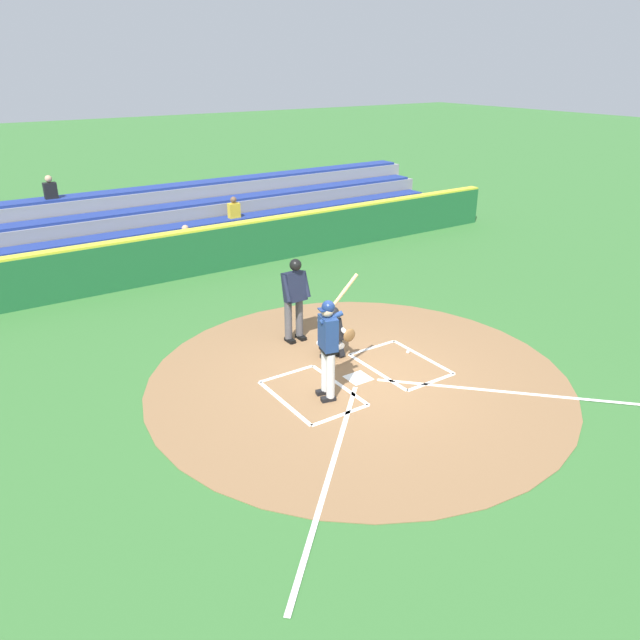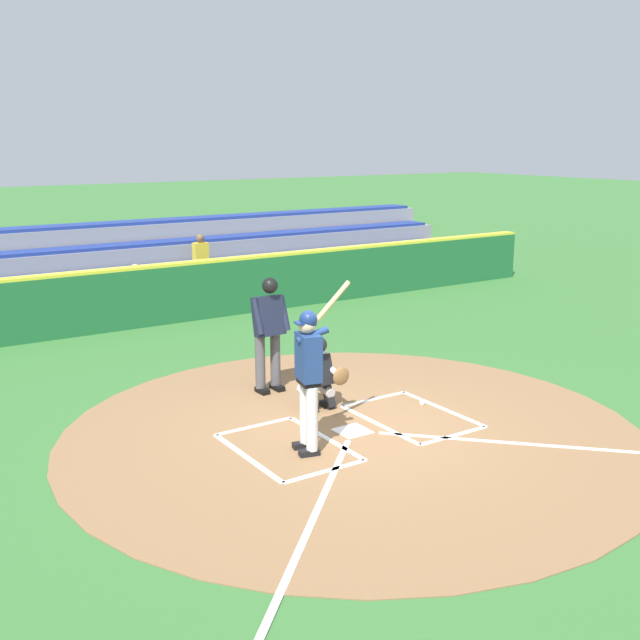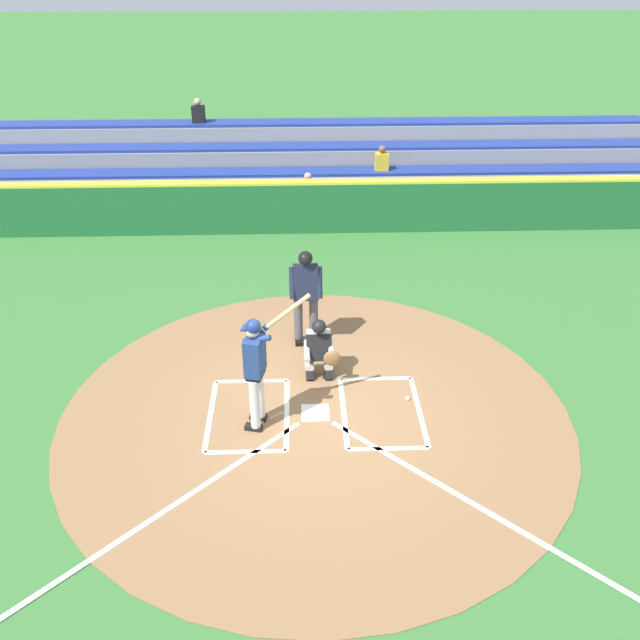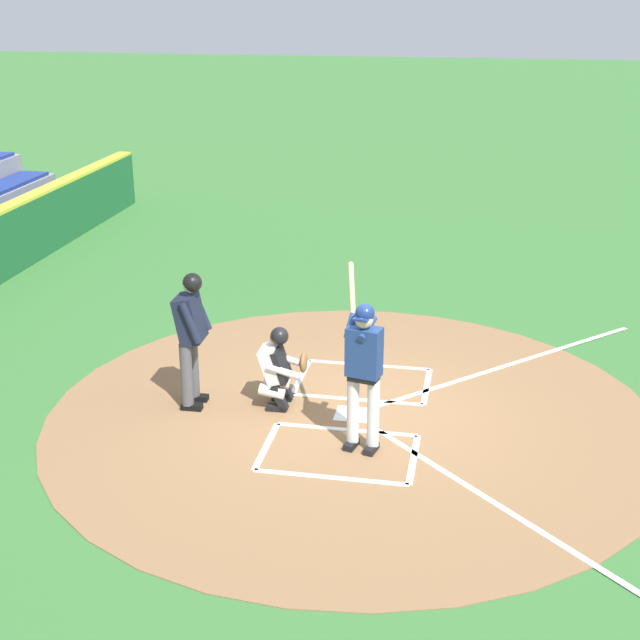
{
  "view_description": "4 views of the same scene",
  "coord_description": "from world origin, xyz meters",
  "px_view_note": "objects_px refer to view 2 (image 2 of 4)",
  "views": [
    {
      "loc": [
        6.33,
        8.17,
        5.61
      ],
      "look_at": [
        0.56,
        -0.48,
        1.18
      ],
      "focal_mm": 34.33,
      "sensor_mm": 36.0,
      "label": 1
    },
    {
      "loc": [
        5.87,
        8.11,
        3.96
      ],
      "look_at": [
        -0.29,
        -1.27,
        1.3
      ],
      "focal_mm": 43.3,
      "sensor_mm": 36.0,
      "label": 2
    },
    {
      "loc": [
        0.22,
        8.65,
        6.67
      ],
      "look_at": [
        -0.12,
        -1.28,
        0.96
      ],
      "focal_mm": 38.49,
      "sensor_mm": 36.0,
      "label": 3
    },
    {
      "loc": [
        10.6,
        1.55,
        5.34
      ],
      "look_at": [
        -0.23,
        -0.47,
        1.22
      ],
      "focal_mm": 50.86,
      "sensor_mm": 36.0,
      "label": 4
    }
  ],
  "objects_px": {
    "batter": "(309,370)",
    "baseball": "(422,403)",
    "catcher": "(319,372)",
    "plate_umpire": "(269,327)"
  },
  "relations": [
    {
      "from": "batter",
      "to": "baseball",
      "type": "xyz_separation_m",
      "value": [
        -2.38,
        -0.54,
        -1.06
      ]
    },
    {
      "from": "batter",
      "to": "plate_umpire",
      "type": "height_order",
      "value": "batter"
    },
    {
      "from": "batter",
      "to": "catcher",
      "type": "xyz_separation_m",
      "value": [
        -0.98,
        -1.25,
        -0.51
      ]
    },
    {
      "from": "catcher",
      "to": "baseball",
      "type": "bearing_deg",
      "value": 153.18
    },
    {
      "from": "batter",
      "to": "catcher",
      "type": "distance_m",
      "value": 1.67
    },
    {
      "from": "plate_umpire",
      "to": "baseball",
      "type": "xyz_separation_m",
      "value": [
        -1.61,
        1.83,
        -1.04
      ]
    },
    {
      "from": "catcher",
      "to": "plate_umpire",
      "type": "bearing_deg",
      "value": -79.5
    },
    {
      "from": "batter",
      "to": "catcher",
      "type": "relative_size",
      "value": 1.88
    },
    {
      "from": "plate_umpire",
      "to": "catcher",
      "type": "bearing_deg",
      "value": 100.5
    },
    {
      "from": "batter",
      "to": "baseball",
      "type": "bearing_deg",
      "value": -167.12
    }
  ]
}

